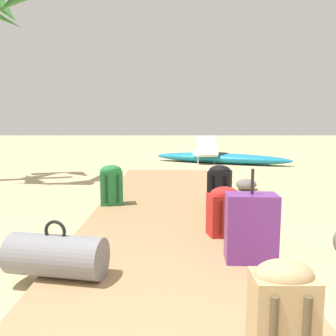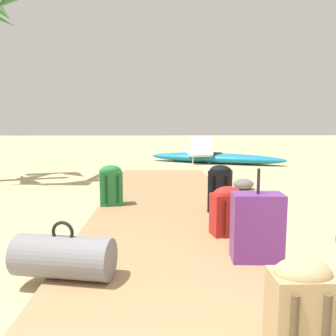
{
  "view_description": "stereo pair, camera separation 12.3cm",
  "coord_description": "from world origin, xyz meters",
  "px_view_note": "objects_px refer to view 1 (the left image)",
  "views": [
    {
      "loc": [
        0.02,
        -0.73,
        1.16
      ],
      "look_at": [
        0.03,
        3.93,
        0.55
      ],
      "focal_mm": 36.28,
      "sensor_mm": 36.0,
      "label": 1
    },
    {
      "loc": [
        -0.1,
        -0.73,
        1.16
      ],
      "look_at": [
        0.03,
        3.93,
        0.55
      ],
      "focal_mm": 36.28,
      "sensor_mm": 36.0,
      "label": 2
    }
  ],
  "objects_px": {
    "backpack_tan": "(282,314)",
    "backpack_green": "(111,184)",
    "lounge_chair": "(202,152)",
    "duffel_bag_grey": "(56,256)",
    "suitcase_purple": "(250,228)",
    "backpack_red": "(223,210)",
    "kayak": "(220,158)",
    "backpack_black": "(219,188)"
  },
  "relations": [
    {
      "from": "backpack_tan",
      "to": "backpack_green",
      "type": "bearing_deg",
      "value": 111.96
    },
    {
      "from": "backpack_tan",
      "to": "lounge_chair",
      "type": "xyz_separation_m",
      "value": [
        0.55,
        8.77,
        -0.02
      ]
    },
    {
      "from": "duffel_bag_grey",
      "to": "backpack_green",
      "type": "xyz_separation_m",
      "value": [
        0.03,
        2.17,
        0.13
      ]
    },
    {
      "from": "suitcase_purple",
      "to": "backpack_green",
      "type": "xyz_separation_m",
      "value": [
        -1.41,
        1.9,
        0.01
      ]
    },
    {
      "from": "backpack_red",
      "to": "suitcase_purple",
      "type": "bearing_deg",
      "value": -79.94
    },
    {
      "from": "kayak",
      "to": "backpack_tan",
      "type": "bearing_deg",
      "value": -96.92
    },
    {
      "from": "backpack_black",
      "to": "lounge_chair",
      "type": "height_order",
      "value": "lounge_chair"
    },
    {
      "from": "duffel_bag_grey",
      "to": "backpack_green",
      "type": "relative_size",
      "value": 1.38
    },
    {
      "from": "backpack_red",
      "to": "backpack_green",
      "type": "distance_m",
      "value": 1.82
    },
    {
      "from": "duffel_bag_grey",
      "to": "lounge_chair",
      "type": "height_order",
      "value": "lounge_chair"
    },
    {
      "from": "kayak",
      "to": "lounge_chair",
      "type": "bearing_deg",
      "value": 159.08
    },
    {
      "from": "backpack_red",
      "to": "backpack_black",
      "type": "height_order",
      "value": "backpack_black"
    },
    {
      "from": "backpack_red",
      "to": "backpack_black",
      "type": "relative_size",
      "value": 0.83
    },
    {
      "from": "backpack_red",
      "to": "suitcase_purple",
      "type": "relative_size",
      "value": 0.65
    },
    {
      "from": "backpack_tan",
      "to": "suitcase_purple",
      "type": "bearing_deg",
      "value": 82.55
    },
    {
      "from": "suitcase_purple",
      "to": "duffel_bag_grey",
      "type": "distance_m",
      "value": 1.48
    },
    {
      "from": "backpack_green",
      "to": "backpack_red",
      "type": "bearing_deg",
      "value": -44.38
    },
    {
      "from": "duffel_bag_grey",
      "to": "lounge_chair",
      "type": "bearing_deg",
      "value": 76.79
    },
    {
      "from": "lounge_chair",
      "to": "kayak",
      "type": "xyz_separation_m",
      "value": [
        0.49,
        -0.19,
        -0.18
      ]
    },
    {
      "from": "backpack_tan",
      "to": "kayak",
      "type": "xyz_separation_m",
      "value": [
        1.04,
        8.58,
        -0.19
      ]
    },
    {
      "from": "backpack_red",
      "to": "suitcase_purple",
      "type": "distance_m",
      "value": 0.63
    },
    {
      "from": "backpack_tan",
      "to": "backpack_green",
      "type": "distance_m",
      "value": 3.36
    },
    {
      "from": "duffel_bag_grey",
      "to": "kayak",
      "type": "distance_m",
      "value": 7.98
    },
    {
      "from": "backpack_tan",
      "to": "backpack_green",
      "type": "relative_size",
      "value": 0.95
    },
    {
      "from": "backpack_tan",
      "to": "kayak",
      "type": "distance_m",
      "value": 8.64
    },
    {
      "from": "backpack_red",
      "to": "backpack_black",
      "type": "xyz_separation_m",
      "value": [
        0.09,
        0.88,
        0.05
      ]
    },
    {
      "from": "backpack_tan",
      "to": "kayak",
      "type": "bearing_deg",
      "value": 83.08
    },
    {
      "from": "backpack_tan",
      "to": "backpack_red",
      "type": "bearing_deg",
      "value": 88.5
    },
    {
      "from": "backpack_tan",
      "to": "backpack_green",
      "type": "height_order",
      "value": "backpack_green"
    },
    {
      "from": "suitcase_purple",
      "to": "kayak",
      "type": "bearing_deg",
      "value": 83.17
    },
    {
      "from": "backpack_red",
      "to": "duffel_bag_grey",
      "type": "distance_m",
      "value": 1.61
    },
    {
      "from": "backpack_black",
      "to": "lounge_chair",
      "type": "xyz_separation_m",
      "value": [
        0.41,
        6.04,
        -0.06
      ]
    },
    {
      "from": "kayak",
      "to": "duffel_bag_grey",
      "type": "bearing_deg",
      "value": -106.96
    },
    {
      "from": "duffel_bag_grey",
      "to": "kayak",
      "type": "bearing_deg",
      "value": 73.04
    },
    {
      "from": "duffel_bag_grey",
      "to": "backpack_green",
      "type": "distance_m",
      "value": 2.18
    },
    {
      "from": "backpack_green",
      "to": "lounge_chair",
      "type": "bearing_deg",
      "value": 72.3
    },
    {
      "from": "backpack_green",
      "to": "kayak",
      "type": "relative_size",
      "value": 0.13
    },
    {
      "from": "backpack_red",
      "to": "backpack_green",
      "type": "bearing_deg",
      "value": 135.62
    },
    {
      "from": "backpack_red",
      "to": "backpack_green",
      "type": "height_order",
      "value": "backpack_green"
    },
    {
      "from": "suitcase_purple",
      "to": "backpack_black",
      "type": "height_order",
      "value": "suitcase_purple"
    },
    {
      "from": "suitcase_purple",
      "to": "backpack_tan",
      "type": "relative_size",
      "value": 1.45
    },
    {
      "from": "duffel_bag_grey",
      "to": "backpack_black",
      "type": "bearing_deg",
      "value": 51.3
    }
  ]
}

